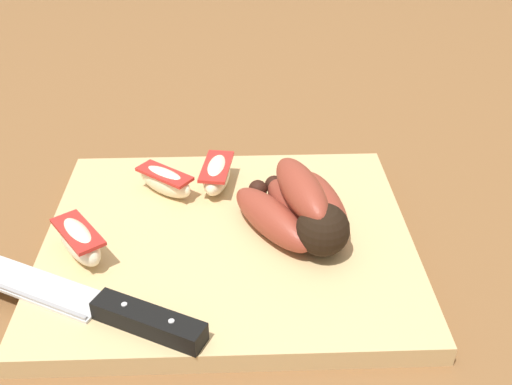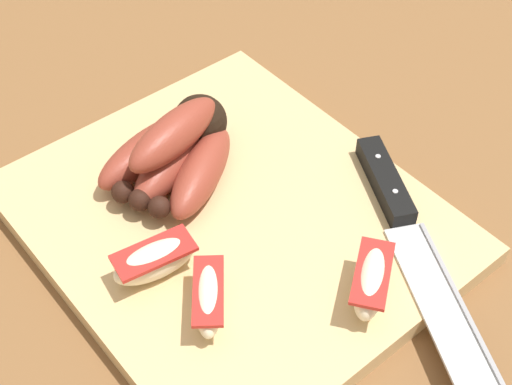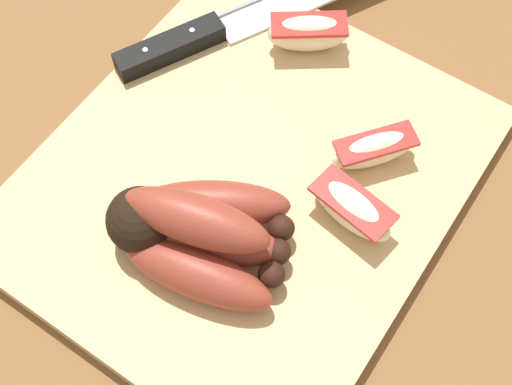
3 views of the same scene
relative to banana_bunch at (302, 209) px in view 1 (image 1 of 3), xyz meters
name	(u,v)px [view 1 (image 1 of 3)]	position (x,y,z in m)	size (l,w,h in m)	color
ground_plane	(229,250)	(-0.07, 0.00, -0.05)	(6.00, 6.00, 0.00)	brown
cutting_board	(232,240)	(-0.07, 0.00, -0.04)	(0.36, 0.31, 0.02)	tan
banana_bunch	(302,209)	(0.00, 0.00, 0.00)	(0.13, 0.14, 0.07)	black
chefs_knife	(100,306)	(-0.18, -0.11, -0.02)	(0.26, 0.15, 0.02)	silver
apple_wedge_near	(217,174)	(-0.09, 0.08, -0.01)	(0.04, 0.08, 0.03)	#F4E5C1
apple_wedge_middle	(79,241)	(-0.21, -0.03, -0.01)	(0.06, 0.07, 0.04)	#F4E5C1
apple_wedge_far	(165,181)	(-0.14, 0.07, -0.01)	(0.07, 0.06, 0.03)	#F4E5C1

